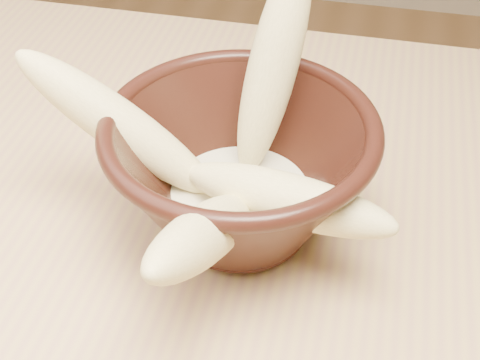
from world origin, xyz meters
TOP-DOWN VIEW (x-y plane):
  - table at (0.00, 0.00)m, footprint 1.20×0.80m
  - bowl at (0.13, 0.06)m, footprint 0.20×0.20m
  - milk_puddle at (0.13, 0.06)m, footprint 0.12×0.12m
  - banana_upright at (0.15, 0.12)m, footprint 0.08×0.11m
  - banana_left at (0.04, 0.06)m, footprint 0.17×0.04m
  - banana_across at (0.17, 0.03)m, footprint 0.17×0.08m
  - banana_front at (0.13, -0.03)m, footprint 0.06×0.17m

SIDE VIEW (x-z plane):
  - table at x=0.00m, z-range 0.30..1.05m
  - milk_puddle at x=0.13m, z-range 0.78..0.79m
  - bowl at x=0.13m, z-range 0.76..0.87m
  - banana_across at x=0.17m, z-range 0.79..0.85m
  - banana_front at x=0.13m, z-range 0.78..0.89m
  - banana_left at x=0.04m, z-range 0.78..0.91m
  - banana_upright at x=0.15m, z-range 0.78..0.96m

